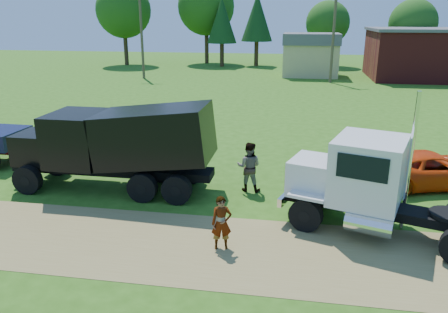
% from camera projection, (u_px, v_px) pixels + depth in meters
% --- Properties ---
extents(ground, '(140.00, 140.00, 0.00)m').
position_uv_depth(ground, '(200.00, 247.00, 12.99)').
color(ground, '#2C5913').
rests_on(ground, ground).
extents(dirt_track, '(120.00, 4.20, 0.01)m').
position_uv_depth(dirt_track, '(200.00, 247.00, 12.99)').
color(dirt_track, olive).
rests_on(dirt_track, ground).
extents(white_semi_tractor, '(7.53, 4.47, 4.47)m').
position_uv_depth(white_semi_tractor, '(369.00, 185.00, 13.66)').
color(white_semi_tractor, black).
rests_on(white_semi_tractor, ground).
extents(black_dump_truck, '(8.04, 2.51, 3.48)m').
position_uv_depth(black_dump_truck, '(119.00, 143.00, 16.79)').
color(black_dump_truck, black).
rests_on(black_dump_truck, ground).
extents(orange_pickup, '(5.46, 3.62, 1.39)m').
position_uv_depth(orange_pickup, '(431.00, 169.00, 17.52)').
color(orange_pickup, '#D33C09').
rests_on(orange_pickup, ground).
extents(spectator_a, '(0.67, 0.52, 1.64)m').
position_uv_depth(spectator_a, '(222.00, 223.00, 12.69)').
color(spectator_a, '#999999').
rests_on(spectator_a, ground).
extents(spectator_b, '(1.00, 0.80, 1.97)m').
position_uv_depth(spectator_b, '(249.00, 167.00, 16.92)').
color(spectator_b, '#999999').
rests_on(spectator_b, ground).
extents(brick_building, '(15.40, 10.40, 5.30)m').
position_uv_depth(brick_building, '(443.00, 54.00, 46.92)').
color(brick_building, maroon).
rests_on(brick_building, ground).
extents(tan_shed, '(6.20, 5.40, 4.70)m').
position_uv_depth(tan_shed, '(310.00, 54.00, 49.16)').
color(tan_shed, '#C7B87C').
rests_on(tan_shed, ground).
extents(utility_poles, '(42.20, 0.28, 9.00)m').
position_uv_depth(utility_poles, '(333.00, 35.00, 43.45)').
color(utility_poles, '#433A26').
rests_on(utility_poles, ground).
extents(tree_row, '(56.00, 11.57, 11.71)m').
position_uv_depth(tree_row, '(261.00, 14.00, 57.84)').
color(tree_row, '#352115').
rests_on(tree_row, ground).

